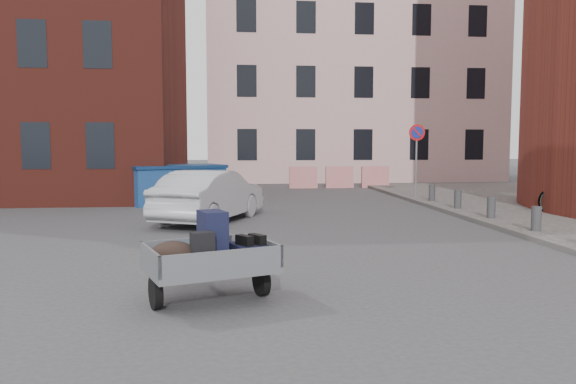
{
  "coord_description": "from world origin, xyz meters",
  "views": [
    {
      "loc": [
        -0.78,
        -10.64,
        2.08
      ],
      "look_at": [
        0.34,
        0.56,
        1.1
      ],
      "focal_mm": 35.0,
      "sensor_mm": 36.0,
      "label": 1
    }
  ],
  "objects": [
    {
      "name": "bicycle",
      "position": [
        8.71,
        4.7,
        0.6
      ],
      "size": [
        1.92,
        1.23,
        0.95
      ],
      "primitive_type": "imported",
      "rotation": [
        0.0,
        0.0,
        1.93
      ],
      "color": "black",
      "rests_on": "sidewalk"
    },
    {
      "name": "bollards",
      "position": [
        6.0,
        3.4,
        0.4
      ],
      "size": [
        0.22,
        9.02,
        0.55
      ],
      "color": "#3A3A3D",
      "rests_on": "sidewalk"
    },
    {
      "name": "barriers",
      "position": [
        4.2,
        15.0,
        0.5
      ],
      "size": [
        4.7,
        0.18,
        1.0
      ],
      "color": "red",
      "rests_on": "ground"
    },
    {
      "name": "trailer",
      "position": [
        -1.08,
        -3.37,
        0.61
      ],
      "size": [
        1.88,
        1.98,
        1.2
      ],
      "rotation": [
        0.0,
        0.0,
        0.35
      ],
      "color": "black",
      "rests_on": "ground"
    },
    {
      "name": "ground",
      "position": [
        0.0,
        0.0,
        0.0
      ],
      "size": [
        120.0,
        120.0,
        0.0
      ],
      "primitive_type": "plane",
      "color": "#38383A",
      "rests_on": "ground"
    },
    {
      "name": "silver_car",
      "position": [
        -1.36,
        4.3,
        0.69
      ],
      "size": [
        3.01,
        4.4,
        1.37
      ],
      "primitive_type": "imported",
      "rotation": [
        0.0,
        0.0,
        2.72
      ],
      "color": "#A5A6AC",
      "rests_on": "ground"
    },
    {
      "name": "building_brick",
      "position": [
        -9.0,
        13.0,
        7.0
      ],
      "size": [
        12.0,
        10.0,
        14.0
      ],
      "primitive_type": "cube",
      "color": "#591E16",
      "rests_on": "ground"
    },
    {
      "name": "dumpster",
      "position": [
        -2.69,
        8.91,
        0.67
      ],
      "size": [
        3.57,
        2.81,
        1.33
      ],
      "rotation": [
        0.0,
        0.0,
        0.43
      ],
      "color": "navy",
      "rests_on": "ground"
    },
    {
      "name": "building_pink",
      "position": [
        6.0,
        22.0,
        7.0
      ],
      "size": [
        16.0,
        8.0,
        14.0
      ],
      "primitive_type": "cube",
      "color": "#D6A7A4",
      "rests_on": "ground"
    },
    {
      "name": "no_parking_sign",
      "position": [
        6.0,
        9.48,
        2.01
      ],
      "size": [
        0.6,
        0.09,
        2.65
      ],
      "color": "gray",
      "rests_on": "sidewalk"
    }
  ]
}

